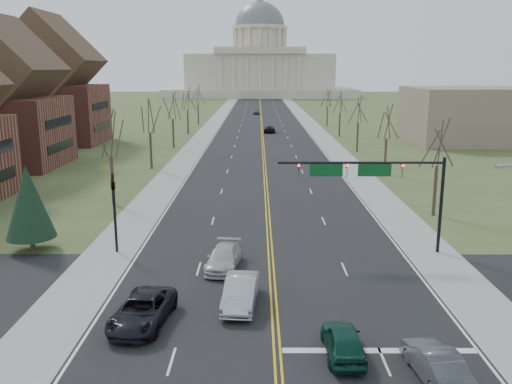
{
  "coord_description": "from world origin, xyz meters",
  "views": [
    {
      "loc": [
        -0.95,
        -24.99,
        13.44
      ],
      "look_at": [
        -1.1,
        20.6,
        3.0
      ],
      "focal_mm": 38.0,
      "sensor_mm": 36.0,
      "label": 1
    }
  ],
  "objects_px": {
    "car_sb_inner_lead": "(241,292)",
    "car_far_sb": "(256,112)",
    "car_nb_inner_lead": "(343,341)",
    "car_nb_outer_lead": "(435,363)",
    "signal_left": "(114,204)",
    "car_sb_outer_lead": "(142,310)",
    "car_far_nb": "(269,129)",
    "signal_mast": "(373,177)",
    "car_sb_inner_second": "(224,258)"
  },
  "relations": [
    {
      "from": "car_nb_inner_lead",
      "to": "car_sb_inner_second",
      "type": "xyz_separation_m",
      "value": [
        -6.42,
        11.61,
        -0.01
      ]
    },
    {
      "from": "car_nb_outer_lead",
      "to": "car_sb_outer_lead",
      "type": "xyz_separation_m",
      "value": [
        -14.01,
        5.22,
        0.03
      ]
    },
    {
      "from": "signal_left",
      "to": "signal_mast",
      "type": "bearing_deg",
      "value": -0.0
    },
    {
      "from": "car_sb_inner_lead",
      "to": "car_far_sb",
      "type": "height_order",
      "value": "car_sb_inner_lead"
    },
    {
      "from": "car_sb_inner_lead",
      "to": "car_sb_inner_second",
      "type": "bearing_deg",
      "value": 107.1
    },
    {
      "from": "signal_mast",
      "to": "car_far_sb",
      "type": "xyz_separation_m",
      "value": [
        -8.83,
        124.67,
        -4.97
      ]
    },
    {
      "from": "car_far_nb",
      "to": "car_far_sb",
      "type": "height_order",
      "value": "car_far_sb"
    },
    {
      "from": "car_sb_inner_lead",
      "to": "car_far_sb",
      "type": "xyz_separation_m",
      "value": [
        0.55,
        134.02,
        -0.06
      ]
    },
    {
      "from": "signal_mast",
      "to": "car_far_sb",
      "type": "distance_m",
      "value": 125.08
    },
    {
      "from": "signal_mast",
      "to": "car_sb_inner_second",
      "type": "bearing_deg",
      "value": -162.84
    },
    {
      "from": "car_nb_outer_lead",
      "to": "car_far_sb",
      "type": "bearing_deg",
      "value": -93.29
    },
    {
      "from": "car_nb_inner_lead",
      "to": "car_sb_inner_lead",
      "type": "relative_size",
      "value": 0.86
    },
    {
      "from": "car_sb_outer_lead",
      "to": "car_far_nb",
      "type": "relative_size",
      "value": 1.1
    },
    {
      "from": "car_sb_outer_lead",
      "to": "car_far_sb",
      "type": "relative_size",
      "value": 1.23
    },
    {
      "from": "car_nb_inner_lead",
      "to": "car_sb_inner_lead",
      "type": "xyz_separation_m",
      "value": [
        -5.07,
        5.58,
        0.09
      ]
    },
    {
      "from": "car_nb_inner_lead",
      "to": "car_nb_outer_lead",
      "type": "height_order",
      "value": "car_nb_outer_lead"
    },
    {
      "from": "car_far_nb",
      "to": "car_nb_outer_lead",
      "type": "bearing_deg",
      "value": 94.62
    },
    {
      "from": "car_nb_inner_lead",
      "to": "car_sb_inner_second",
      "type": "relative_size",
      "value": 0.86
    },
    {
      "from": "car_sb_inner_lead",
      "to": "car_far_nb",
      "type": "bearing_deg",
      "value": 92.18
    },
    {
      "from": "car_nb_outer_lead",
      "to": "car_far_sb",
      "type": "height_order",
      "value": "car_far_sb"
    },
    {
      "from": "car_sb_inner_lead",
      "to": "car_far_nb",
      "type": "height_order",
      "value": "car_sb_inner_lead"
    },
    {
      "from": "car_nb_inner_lead",
      "to": "car_far_sb",
      "type": "height_order",
      "value": "car_far_sb"
    },
    {
      "from": "signal_left",
      "to": "car_nb_inner_lead",
      "type": "relative_size",
      "value": 1.37
    },
    {
      "from": "car_sb_inner_lead",
      "to": "car_far_nb",
      "type": "xyz_separation_m",
      "value": [
        3.49,
        86.9,
        -0.12
      ]
    },
    {
      "from": "car_nb_inner_lead",
      "to": "car_sb_inner_second",
      "type": "bearing_deg",
      "value": -61.71
    },
    {
      "from": "car_nb_outer_lead",
      "to": "car_far_sb",
      "type": "xyz_separation_m",
      "value": [
        -8.28,
        141.58,
        0.02
      ]
    },
    {
      "from": "car_nb_outer_lead",
      "to": "signal_left",
      "type": "bearing_deg",
      "value": -49.24
    },
    {
      "from": "car_sb_outer_lead",
      "to": "car_far_sb",
      "type": "distance_m",
      "value": 136.49
    },
    {
      "from": "car_nb_outer_lead",
      "to": "car_sb_inner_second",
      "type": "distance_m",
      "value": 16.98
    },
    {
      "from": "signal_left",
      "to": "car_nb_inner_lead",
      "type": "xyz_separation_m",
      "value": [
        14.63,
        -14.93,
        -2.96
      ]
    },
    {
      "from": "signal_left",
      "to": "car_nb_outer_lead",
      "type": "distance_m",
      "value": 25.16
    },
    {
      "from": "signal_left",
      "to": "car_sb_outer_lead",
      "type": "relative_size",
      "value": 1.07
    },
    {
      "from": "signal_left",
      "to": "car_far_sb",
      "type": "relative_size",
      "value": 1.32
    },
    {
      "from": "car_sb_inner_second",
      "to": "car_far_nb",
      "type": "xyz_separation_m",
      "value": [
        4.84,
        80.87,
        -0.02
      ]
    },
    {
      "from": "car_nb_outer_lead",
      "to": "car_sb_inner_lead",
      "type": "bearing_deg",
      "value": -47.25
    },
    {
      "from": "car_sb_outer_lead",
      "to": "car_sb_inner_second",
      "type": "height_order",
      "value": "car_sb_outer_lead"
    },
    {
      "from": "car_nb_inner_lead",
      "to": "car_far_sb",
      "type": "distance_m",
      "value": 139.67
    },
    {
      "from": "signal_mast",
      "to": "car_nb_inner_lead",
      "type": "xyz_separation_m",
      "value": [
        -4.32,
        -14.93,
        -5.01
      ]
    },
    {
      "from": "car_nb_inner_lead",
      "to": "signal_left",
      "type": "bearing_deg",
      "value": -46.21
    },
    {
      "from": "car_far_sb",
      "to": "signal_left",
      "type": "bearing_deg",
      "value": -96.2
    },
    {
      "from": "car_far_sb",
      "to": "car_sb_outer_lead",
      "type": "bearing_deg",
      "value": -93.96
    },
    {
      "from": "signal_mast",
      "to": "car_sb_inner_lead",
      "type": "distance_m",
      "value": 14.12
    },
    {
      "from": "car_far_sb",
      "to": "signal_mast",
      "type": "bearing_deg",
      "value": -87.51
    },
    {
      "from": "car_nb_inner_lead",
      "to": "car_sb_outer_lead",
      "type": "relative_size",
      "value": 0.78
    },
    {
      "from": "car_sb_outer_lead",
      "to": "car_nb_outer_lead",
      "type": "bearing_deg",
      "value": -13.5
    },
    {
      "from": "car_sb_inner_lead",
      "to": "signal_left",
      "type": "bearing_deg",
      "value": 140.15
    },
    {
      "from": "signal_mast",
      "to": "car_far_sb",
      "type": "height_order",
      "value": "signal_mast"
    },
    {
      "from": "car_sb_outer_lead",
      "to": "car_far_sb",
      "type": "height_order",
      "value": "car_sb_outer_lead"
    },
    {
      "from": "car_nb_outer_lead",
      "to": "car_sb_outer_lead",
      "type": "distance_m",
      "value": 14.95
    },
    {
      "from": "car_sb_inner_lead",
      "to": "car_far_sb",
      "type": "distance_m",
      "value": 134.02
    }
  ]
}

